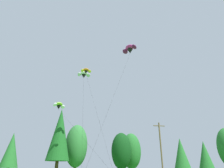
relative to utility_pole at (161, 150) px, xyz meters
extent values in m
cone|color=#236628|center=(-28.75, 13.63, 0.78)|extent=(3.77, 3.77, 7.31)
cone|color=#19561E|center=(-18.60, 10.14, 3.95)|extent=(4.88, 4.88, 11.04)
ellipsoid|color=#2D7033|center=(-14.83, 14.25, 1.98)|extent=(5.10, 5.10, 9.61)
ellipsoid|color=#0F3D14|center=(-4.44, 12.66, 0.86)|extent=(4.61, 4.61, 8.16)
ellipsoid|color=#236628|center=(-1.46, 14.81, 1.04)|extent=(4.69, 4.69, 8.39)
cone|color=#236628|center=(8.71, 9.32, 0.24)|extent=(3.59, 3.59, 6.68)
cone|color=#236628|center=(15.58, 10.80, 0.04)|extent=(3.52, 3.52, 6.46)
cylinder|color=brown|center=(0.00, 0.00, -0.27)|extent=(0.26, 0.26, 10.37)
cube|color=brown|center=(0.00, 0.00, 4.32)|extent=(2.20, 0.14, 0.14)
ellipsoid|color=white|center=(-14.35, 3.39, 15.52)|extent=(1.59, 1.23, 0.92)
ellipsoid|color=silver|center=(-13.40, 3.45, 15.25)|extent=(1.02, 1.01, 1.02)
ellipsoid|color=silver|center=(-15.31, 3.33, 15.25)|extent=(0.95, 1.02, 1.02)
cone|color=black|center=(-14.36, 3.50, 14.93)|extent=(0.91, 0.91, 0.74)
cylinder|color=black|center=(-14.44, -5.16, 5.15)|extent=(0.18, 17.33, 18.83)
ellipsoid|color=#93D633|center=(-18.66, 1.75, 8.03)|extent=(1.76, 1.73, 0.89)
ellipsoid|color=white|center=(-17.97, 2.37, 7.77)|extent=(1.11, 1.05, 0.98)
ellipsoid|color=white|center=(-19.34, 1.13, 7.77)|extent=(1.03, 1.13, 0.98)
cone|color=black|center=(-18.72, 1.82, 7.46)|extent=(1.17, 1.17, 0.71)
cylinder|color=black|center=(-14.63, -4.20, 1.64)|extent=(8.19, 12.05, 10.94)
ellipsoid|color=#D12893|center=(-6.21, -3.81, 18.31)|extent=(2.15, 2.28, 1.09)
ellipsoid|color=#66144C|center=(-5.56, -4.77, 17.98)|extent=(1.40, 1.37, 1.22)
ellipsoid|color=#66144C|center=(-6.86, -2.85, 17.98)|extent=(1.45, 1.30, 1.22)
cone|color=black|center=(-6.11, -3.74, 17.60)|extent=(1.44, 1.44, 0.89)
cylinder|color=black|center=(-10.32, -8.78, 6.45)|extent=(8.43, 10.10, 21.42)
ellipsoid|color=orange|center=(-14.04, 1.12, 15.27)|extent=(1.24, 0.99, 0.75)
ellipsoid|color=yellow|center=(-13.31, 1.18, 15.06)|extent=(0.80, 0.80, 0.82)
ellipsoid|color=yellow|center=(-14.78, 1.06, 15.06)|extent=(0.73, 0.81, 0.82)
cone|color=black|center=(-14.05, 1.20, 14.82)|extent=(0.71, 0.71, 0.57)
cylinder|color=black|center=(-12.30, -4.51, 5.35)|extent=(3.53, 11.43, 18.37)
camera|label=1|loc=(-15.58, -36.67, -3.39)|focal=33.34mm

